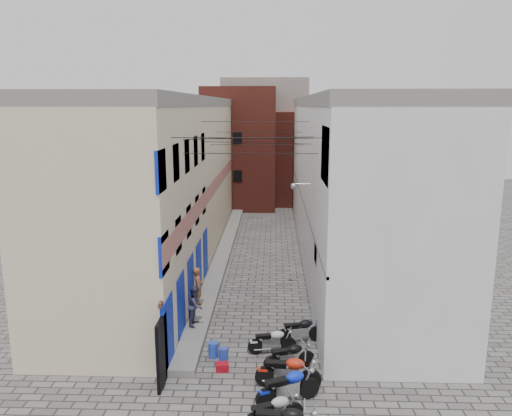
# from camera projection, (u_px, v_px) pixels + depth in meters

# --- Properties ---
(ground) EXTENTS (90.00, 90.00, 0.00)m
(ground) POSITION_uv_depth(u_px,v_px,m) (245.00, 379.00, 15.86)
(ground) COLOR #555250
(ground) RESTS_ON ground
(plinth) EXTENTS (0.90, 26.00, 0.25)m
(plinth) POSITION_uv_depth(u_px,v_px,m) (222.00, 255.00, 28.63)
(plinth) COLOR slate
(plinth) RESTS_ON ground
(building_left) EXTENTS (5.10, 27.00, 9.00)m
(building_left) POSITION_uv_depth(u_px,v_px,m) (169.00, 179.00, 27.80)
(building_left) COLOR beige
(building_left) RESTS_ON ground
(building_right) EXTENTS (5.94, 26.00, 9.00)m
(building_right) POSITION_uv_depth(u_px,v_px,m) (348.00, 180.00, 27.49)
(building_right) COLOR silver
(building_right) RESTS_ON ground
(building_far_brick_left) EXTENTS (6.00, 6.00, 10.00)m
(building_far_brick_left) POSITION_uv_depth(u_px,v_px,m) (240.00, 148.00, 42.32)
(building_far_brick_left) COLOR maroon
(building_far_brick_left) RESTS_ON ground
(building_far_brick_right) EXTENTS (5.00, 6.00, 8.00)m
(building_far_brick_right) POSITION_uv_depth(u_px,v_px,m) (298.00, 157.00, 44.31)
(building_far_brick_right) COLOR maroon
(building_far_brick_right) RESTS_ON ground
(building_far_concrete) EXTENTS (8.00, 5.00, 11.00)m
(building_far_concrete) POSITION_uv_depth(u_px,v_px,m) (265.00, 137.00, 48.02)
(building_far_concrete) COLOR slate
(building_far_concrete) RESTS_ON ground
(far_shopfront) EXTENTS (2.00, 0.30, 2.40)m
(far_shopfront) POSITION_uv_depth(u_px,v_px,m) (263.00, 198.00, 40.28)
(far_shopfront) COLOR black
(far_shopfront) RESTS_ON ground
(overhead_wires) EXTENTS (5.80, 13.02, 1.32)m
(overhead_wires) POSITION_uv_depth(u_px,v_px,m) (254.00, 138.00, 21.90)
(overhead_wires) COLOR black
(overhead_wires) RESTS_ON ground
(motorcycle_b) EXTENTS (1.88, 1.28, 1.05)m
(motorcycle_b) POSITION_uv_depth(u_px,v_px,m) (273.00, 410.00, 13.38)
(motorcycle_b) COLOR #ABABB0
(motorcycle_b) RESTS_ON ground
(motorcycle_c) EXTENTS (2.11, 1.43, 1.17)m
(motorcycle_c) POSITION_uv_depth(u_px,v_px,m) (288.00, 385.00, 14.46)
(motorcycle_c) COLOR #0E26D3
(motorcycle_c) RESTS_ON ground
(motorcycle_d) EXTENTS (2.10, 0.80, 1.19)m
(motorcycle_d) POSITION_uv_depth(u_px,v_px,m) (288.00, 370.00, 15.28)
(motorcycle_d) COLOR red
(motorcycle_d) RESTS_ON ground
(motorcycle_e) EXTENTS (1.86, 1.07, 1.03)m
(motorcycle_e) POSITION_uv_depth(u_px,v_px,m) (290.00, 355.00, 16.36)
(motorcycle_e) COLOR black
(motorcycle_e) RESTS_ON ground
(motorcycle_f) EXTENTS (1.79, 0.82, 1.00)m
(motorcycle_f) POSITION_uv_depth(u_px,v_px,m) (272.00, 340.00, 17.45)
(motorcycle_f) COLOR silver
(motorcycle_f) RESTS_ON ground
(motorcycle_g) EXTENTS (1.91, 1.00, 1.06)m
(motorcycle_g) POSITION_uv_depth(u_px,v_px,m) (300.00, 329.00, 18.21)
(motorcycle_g) COLOR black
(motorcycle_g) RESTS_ON ground
(person_a) EXTENTS (0.46, 0.65, 1.68)m
(person_a) POSITION_uv_depth(u_px,v_px,m) (198.00, 287.00, 20.85)
(person_a) COLOR #955736
(person_a) RESTS_ON plinth
(person_b) EXTENTS (0.70, 0.84, 1.56)m
(person_b) POSITION_uv_depth(u_px,v_px,m) (195.00, 305.00, 19.10)
(person_b) COLOR #363852
(person_b) RESTS_ON plinth
(water_jug_near) EXTENTS (0.40, 0.40, 0.49)m
(water_jug_near) POSITION_uv_depth(u_px,v_px,m) (224.00, 355.00, 16.92)
(water_jug_near) COLOR #263DBE
(water_jug_near) RESTS_ON ground
(water_jug_far) EXTENTS (0.44, 0.44, 0.54)m
(water_jug_far) POSITION_uv_depth(u_px,v_px,m) (213.00, 350.00, 17.20)
(water_jug_far) COLOR blue
(water_jug_far) RESTS_ON ground
(red_crate) EXTENTS (0.46, 0.37, 0.26)m
(red_crate) POSITION_uv_depth(u_px,v_px,m) (222.00, 367.00, 16.35)
(red_crate) COLOR maroon
(red_crate) RESTS_ON ground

